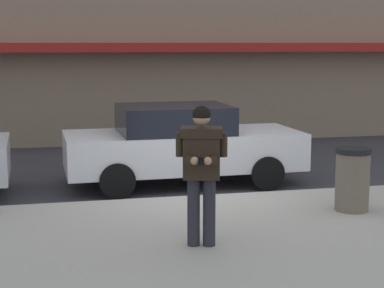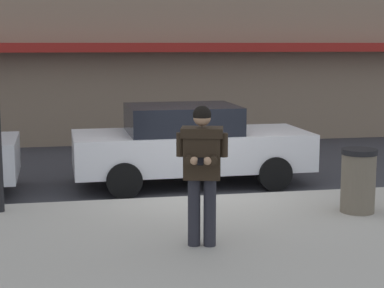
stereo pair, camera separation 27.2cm
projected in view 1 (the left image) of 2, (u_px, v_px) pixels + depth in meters
The scene contains 6 objects.
ground_plane at pixel (197, 200), 11.17m from camera, with size 80.00×80.00×0.00m, color #333338.
sidewalk at pixel (317, 241), 8.63m from camera, with size 32.00×5.30×0.14m, color #A8A399.
curb_paint_line at pixel (251, 196), 11.44m from camera, with size 28.00×0.12×0.01m, color silver.
parked_sedan_mid at pixel (181, 144), 12.33m from camera, with size 4.53×2.00×1.54m.
man_texting_on_phone at pixel (201, 160), 8.05m from camera, with size 0.63×0.64×1.81m.
trash_bin at pixel (352, 179), 9.88m from camera, with size 0.55×0.55×0.98m.
Camera 1 is at (-2.50, -10.59, 2.71)m, focal length 60.00 mm.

